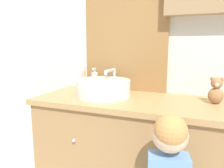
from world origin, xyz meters
TOP-DOWN VIEW (x-y plane):
  - wall_back at (0.02, 0.62)m, footprint 3.20×0.18m
  - vanity_counter at (0.00, 0.32)m, footprint 1.28×0.56m
  - sink_basin at (-0.20, 0.32)m, footprint 0.38×0.43m
  - toothbrush_holder at (-0.46, 0.51)m, footprint 0.07×0.07m
  - soap_dispenser at (-0.37, 0.53)m, footprint 0.05×0.05m
  - teddy_bear at (0.51, 0.39)m, footprint 0.09×0.08m

SIDE VIEW (x-z plane):
  - vanity_counter at x=0.00m, z-range 0.00..0.83m
  - toothbrush_holder at x=-0.46m, z-range 0.77..0.98m
  - sink_basin at x=-0.20m, z-range 0.80..0.97m
  - soap_dispenser at x=-0.37m, z-range 0.81..0.98m
  - teddy_bear at x=0.51m, z-range 0.82..0.98m
  - wall_back at x=0.02m, z-range 0.03..2.53m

